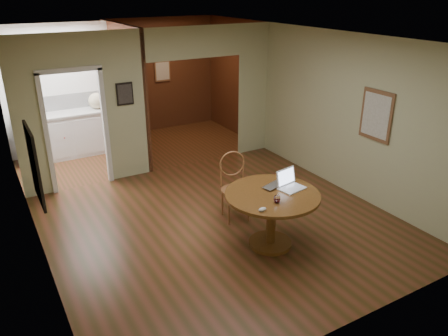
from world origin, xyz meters
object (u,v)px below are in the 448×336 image
closed_laptop (277,187)px  chair (234,182)px  open_laptop (289,183)px  dining_table (272,207)px

closed_laptop → chair: bearing=83.5°
chair → open_laptop: size_ratio=2.73×
dining_table → chair: 0.97m
dining_table → open_laptop: bearing=7.9°
closed_laptop → open_laptop: bearing=-43.8°
chair → open_laptop: bearing=-58.6°
dining_table → open_laptop: (0.31, 0.04, 0.27)m
dining_table → open_laptop: open_laptop is taller
open_laptop → closed_laptop: size_ratio=1.05×
chair → open_laptop: chair is taller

